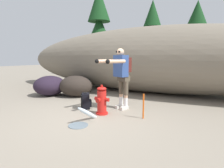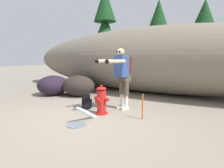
{
  "view_description": "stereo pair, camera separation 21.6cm",
  "coord_description": "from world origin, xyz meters",
  "px_view_note": "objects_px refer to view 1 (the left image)",
  "views": [
    {
      "loc": [
        2.59,
        -3.4,
        1.44
      ],
      "look_at": [
        0.29,
        0.62,
        0.75
      ],
      "focal_mm": 28.69,
      "sensor_mm": 36.0,
      "label": 1
    },
    {
      "loc": [
        2.78,
        -3.29,
        1.44
      ],
      "look_at": [
        0.29,
        0.62,
        0.75
      ],
      "focal_mm": 28.69,
      "sensor_mm": 36.0,
      "label": 2
    }
  ],
  "objects_px": {
    "utility_worker": "(121,71)",
    "boulder_small": "(74,86)",
    "spare_backpack": "(86,101)",
    "survey_stake": "(143,106)",
    "boulder_large": "(50,86)",
    "fire_hydrant": "(102,101)",
    "boulder_mid": "(76,86)",
    "boulder_outlier": "(83,85)"
  },
  "relations": [
    {
      "from": "utility_worker",
      "to": "boulder_small",
      "type": "relative_size",
      "value": 2.44
    },
    {
      "from": "spare_backpack",
      "to": "survey_stake",
      "type": "distance_m",
      "value": 1.71
    },
    {
      "from": "boulder_large",
      "to": "survey_stake",
      "type": "relative_size",
      "value": 1.99
    },
    {
      "from": "fire_hydrant",
      "to": "spare_backpack",
      "type": "bearing_deg",
      "value": 163.56
    },
    {
      "from": "boulder_large",
      "to": "boulder_mid",
      "type": "distance_m",
      "value": 1.04
    },
    {
      "from": "boulder_large",
      "to": "boulder_outlier",
      "type": "xyz_separation_m",
      "value": [
        0.75,
        1.08,
        -0.07
      ]
    },
    {
      "from": "utility_worker",
      "to": "survey_stake",
      "type": "relative_size",
      "value": 2.8
    },
    {
      "from": "boulder_small",
      "to": "utility_worker",
      "type": "bearing_deg",
      "value": -26.28
    },
    {
      "from": "boulder_outlier",
      "to": "spare_backpack",
      "type": "bearing_deg",
      "value": -49.48
    },
    {
      "from": "spare_backpack",
      "to": "fire_hydrant",
      "type": "bearing_deg",
      "value": -58.72
    },
    {
      "from": "fire_hydrant",
      "to": "survey_stake",
      "type": "distance_m",
      "value": 1.06
    },
    {
      "from": "fire_hydrant",
      "to": "boulder_small",
      "type": "xyz_separation_m",
      "value": [
        -2.81,
        2.14,
        -0.12
      ]
    },
    {
      "from": "boulder_mid",
      "to": "survey_stake",
      "type": "distance_m",
      "value": 3.23
    },
    {
      "from": "boulder_large",
      "to": "survey_stake",
      "type": "height_order",
      "value": "boulder_large"
    },
    {
      "from": "boulder_large",
      "to": "boulder_mid",
      "type": "bearing_deg",
      "value": 20.16
    },
    {
      "from": "fire_hydrant",
      "to": "utility_worker",
      "type": "xyz_separation_m",
      "value": [
        0.23,
        0.64,
        0.72
      ]
    },
    {
      "from": "boulder_mid",
      "to": "survey_stake",
      "type": "bearing_deg",
      "value": -19.8
    },
    {
      "from": "fire_hydrant",
      "to": "boulder_large",
      "type": "relative_size",
      "value": 0.63
    },
    {
      "from": "spare_backpack",
      "to": "boulder_large",
      "type": "bearing_deg",
      "value": 119.84
    },
    {
      "from": "survey_stake",
      "to": "utility_worker",
      "type": "bearing_deg",
      "value": 151.92
    },
    {
      "from": "spare_backpack",
      "to": "survey_stake",
      "type": "xyz_separation_m",
      "value": [
        1.71,
        0.01,
        0.08
      ]
    },
    {
      "from": "boulder_large",
      "to": "boulder_small",
      "type": "relative_size",
      "value": 1.73
    },
    {
      "from": "boulder_small",
      "to": "boulder_outlier",
      "type": "bearing_deg",
      "value": -11.7
    },
    {
      "from": "boulder_outlier",
      "to": "survey_stake",
      "type": "distance_m",
      "value": 3.73
    },
    {
      "from": "boulder_mid",
      "to": "boulder_outlier",
      "type": "bearing_deg",
      "value": 107.41
    },
    {
      "from": "utility_worker",
      "to": "spare_backpack",
      "type": "distance_m",
      "value": 1.31
    },
    {
      "from": "boulder_mid",
      "to": "fire_hydrant",
      "type": "bearing_deg",
      "value": -33.01
    },
    {
      "from": "utility_worker",
      "to": "boulder_large",
      "type": "relative_size",
      "value": 1.41
    },
    {
      "from": "boulder_small",
      "to": "boulder_outlier",
      "type": "distance_m",
      "value": 0.61
    },
    {
      "from": "spare_backpack",
      "to": "boulder_small",
      "type": "bearing_deg",
      "value": 95.56
    },
    {
      "from": "spare_backpack",
      "to": "boulder_small",
      "type": "distance_m",
      "value": 2.89
    },
    {
      "from": "boulder_large",
      "to": "boulder_outlier",
      "type": "distance_m",
      "value": 1.31
    },
    {
      "from": "boulder_mid",
      "to": "boulder_outlier",
      "type": "height_order",
      "value": "boulder_mid"
    },
    {
      "from": "utility_worker",
      "to": "boulder_outlier",
      "type": "distance_m",
      "value": 2.91
    },
    {
      "from": "utility_worker",
      "to": "survey_stake",
      "type": "xyz_separation_m",
      "value": [
        0.82,
        -0.44,
        -0.76
      ]
    },
    {
      "from": "survey_stake",
      "to": "fire_hydrant",
      "type": "bearing_deg",
      "value": -169.04
    },
    {
      "from": "boulder_small",
      "to": "spare_backpack",
      "type": "bearing_deg",
      "value": -42.17
    },
    {
      "from": "boulder_small",
      "to": "boulder_outlier",
      "type": "xyz_separation_m",
      "value": [
        0.59,
        -0.12,
        0.08
      ]
    },
    {
      "from": "utility_worker",
      "to": "boulder_small",
      "type": "xyz_separation_m",
      "value": [
        -3.03,
        1.5,
        -0.83
      ]
    },
    {
      "from": "fire_hydrant",
      "to": "boulder_outlier",
      "type": "distance_m",
      "value": 3.0
    },
    {
      "from": "fire_hydrant",
      "to": "boulder_mid",
      "type": "bearing_deg",
      "value": 146.99
    },
    {
      "from": "utility_worker",
      "to": "spare_backpack",
      "type": "relative_size",
      "value": 3.58
    }
  ]
}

